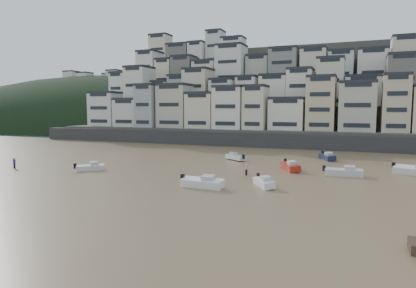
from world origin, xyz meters
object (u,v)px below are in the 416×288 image
at_px(boat_j, 90,166).
at_px(boat_d, 344,171).
at_px(boat_g, 416,170).
at_px(person_pink, 246,169).
at_px(boat_h, 236,156).
at_px(person_blue, 14,163).
at_px(boat_a, 202,181).
at_px(boat_e, 290,165).
at_px(boat_b, 264,181).
at_px(boat_i, 327,156).

distance_m(boat_j, boat_d, 38.03).
distance_m(boat_g, boat_d, 10.52).
bearing_deg(person_pink, boat_h, 113.66).
bearing_deg(person_blue, person_pink, 12.66).
bearing_deg(person_pink, boat_a, -104.53).
bearing_deg(boat_e, boat_h, -150.00).
bearing_deg(boat_b, boat_g, 97.11).
bearing_deg(boat_d, person_blue, -169.71).
xyz_separation_m(boat_a, person_pink, (2.63, 10.13, 0.08)).
distance_m(boat_j, boat_g, 48.44).
height_order(boat_i, boat_e, boat_e).
xyz_separation_m(boat_b, person_blue, (-40.49, -1.50, 0.20)).
bearing_deg(boat_d, boat_a, -141.07).
distance_m(boat_e, boat_h, 13.49).
relative_size(boat_h, boat_d, 0.89).
height_order(boat_j, boat_i, boat_i).
relative_size(boat_j, boat_h, 0.93).
relative_size(boat_j, boat_i, 0.86).
height_order(boat_j, boat_b, boat_b).
bearing_deg(boat_d, boat_g, 20.25).
relative_size(boat_h, person_blue, 2.90).
bearing_deg(boat_h, boat_e, -176.59).
bearing_deg(boat_b, boat_d, 108.58).
relative_size(boat_g, boat_h, 1.26).
distance_m(boat_i, boat_e, 14.92).
bearing_deg(person_pink, boat_d, 19.13).
relative_size(boat_j, person_pink, 2.68).
height_order(boat_e, person_blue, person_blue).
height_order(boat_h, boat_d, boat_d).
xyz_separation_m(boat_j, boat_e, (28.85, 11.86, 0.16)).
xyz_separation_m(boat_i, boat_h, (-15.76, -6.89, -0.05)).
bearing_deg(boat_b, boat_h, 173.57).
distance_m(boat_j, person_blue, 12.97).
height_order(boat_e, person_pink, person_pink).
height_order(boat_j, boat_h, boat_h).
xyz_separation_m(boat_d, boat_b, (-8.90, -11.20, -0.11)).
bearing_deg(boat_h, boat_j, 84.05).
xyz_separation_m(boat_j, boat_d, (36.77, 9.72, 0.14)).
xyz_separation_m(boat_j, person_blue, (-12.62, -2.98, 0.23)).
distance_m(boat_e, person_pink, 8.44).
bearing_deg(boat_b, person_pink, 179.15).
height_order(boat_e, boat_d, boat_e).
bearing_deg(boat_g, person_blue, -141.88).
xyz_separation_m(boat_a, boat_g, (25.28, 19.01, 0.07)).
distance_m(boat_a, boat_b, 7.64).
bearing_deg(boat_j, boat_i, -6.37).
distance_m(boat_e, boat_b, 13.37).
bearing_deg(boat_a, boat_d, 46.49).
distance_m(boat_a, boat_g, 31.63).
height_order(boat_b, person_pink, person_pink).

